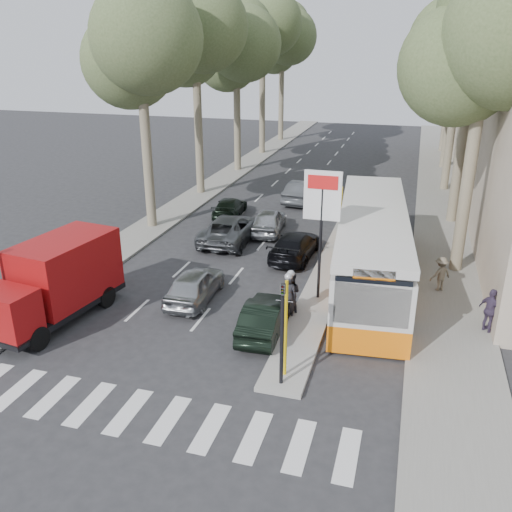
{
  "coord_description": "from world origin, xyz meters",
  "views": [
    {
      "loc": [
        6.59,
        -15.67,
        10.23
      ],
      "look_at": [
        0.41,
        5.31,
        1.6
      ],
      "focal_mm": 38.0,
      "sensor_mm": 36.0,
      "label": 1
    }
  ],
  "objects_px": {
    "silver_hatchback": "(195,285)",
    "motorcycle": "(289,296)",
    "city_bus": "(371,245)",
    "dark_hatchback": "(265,317)",
    "red_truck": "(56,280)"
  },
  "relations": [
    {
      "from": "silver_hatchback",
      "to": "city_bus",
      "type": "xyz_separation_m",
      "value": [
        6.93,
        3.85,
        1.13
      ]
    },
    {
      "from": "red_truck",
      "to": "silver_hatchback",
      "type": "bearing_deg",
      "value": 42.22
    },
    {
      "from": "city_bus",
      "to": "motorcycle",
      "type": "bearing_deg",
      "value": -128.24
    },
    {
      "from": "silver_hatchback",
      "to": "city_bus",
      "type": "height_order",
      "value": "city_bus"
    },
    {
      "from": "dark_hatchback",
      "to": "red_truck",
      "type": "bearing_deg",
      "value": 5.76
    },
    {
      "from": "silver_hatchback",
      "to": "red_truck",
      "type": "xyz_separation_m",
      "value": [
        -4.49,
        -3.06,
        0.97
      ]
    },
    {
      "from": "city_bus",
      "to": "motorcycle",
      "type": "height_order",
      "value": "city_bus"
    },
    {
      "from": "dark_hatchback",
      "to": "city_bus",
      "type": "distance_m",
      "value": 6.71
    },
    {
      "from": "silver_hatchback",
      "to": "city_bus",
      "type": "bearing_deg",
      "value": -152.79
    },
    {
      "from": "city_bus",
      "to": "motorcycle",
      "type": "xyz_separation_m",
      "value": [
        -2.75,
        -4.21,
        -0.92
      ]
    },
    {
      "from": "silver_hatchback",
      "to": "motorcycle",
      "type": "height_order",
      "value": "motorcycle"
    },
    {
      "from": "dark_hatchback",
      "to": "city_bus",
      "type": "xyz_separation_m",
      "value": [
        3.34,
        5.7,
        1.17
      ]
    },
    {
      "from": "red_truck",
      "to": "motorcycle",
      "type": "height_order",
      "value": "red_truck"
    },
    {
      "from": "motorcycle",
      "to": "dark_hatchback",
      "type": "bearing_deg",
      "value": -112.99
    },
    {
      "from": "red_truck",
      "to": "motorcycle",
      "type": "relative_size",
      "value": 2.63
    }
  ]
}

